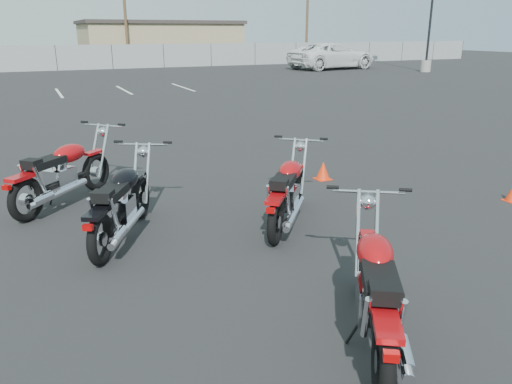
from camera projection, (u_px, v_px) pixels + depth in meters
name	position (u px, v px, depth m)	size (l,w,h in m)	color
ground	(261.00, 255.00, 6.45)	(120.00, 120.00, 0.00)	black
motorcycle_front_red	(63.00, 173.00, 8.16)	(2.04, 2.05, 1.19)	black
motorcycle_second_black	(122.00, 203.00, 6.79)	(1.57, 2.24, 1.15)	black
motorcycle_third_red	(288.00, 192.00, 7.32)	(1.79, 2.03, 1.12)	black
motorcycle_rear_red	(376.00, 289.00, 4.52)	(1.65, 2.20, 1.15)	black
training_cone_near	(323.00, 171.00, 9.69)	(0.29, 0.29, 0.35)	#F4310C
light_pole_east	(430.00, 25.00, 34.62)	(0.80, 0.70, 11.65)	gray
chainlink_fence	(56.00, 58.00, 36.41)	(80.06, 0.06, 1.80)	gray
tan_building_east	(159.00, 41.00, 47.88)	(14.40, 9.40, 3.70)	tan
utility_pole_c	(125.00, 7.00, 41.10)	(1.80, 0.24, 9.00)	#4B3623
utility_pole_d	(307.00, 11.00, 49.15)	(1.80, 0.24, 9.00)	#4B3623
parking_line_stripes	(24.00, 95.00, 22.73)	(15.12, 4.00, 0.01)	silver
white_van	(333.00, 48.00, 37.78)	(8.00, 3.20, 3.04)	white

